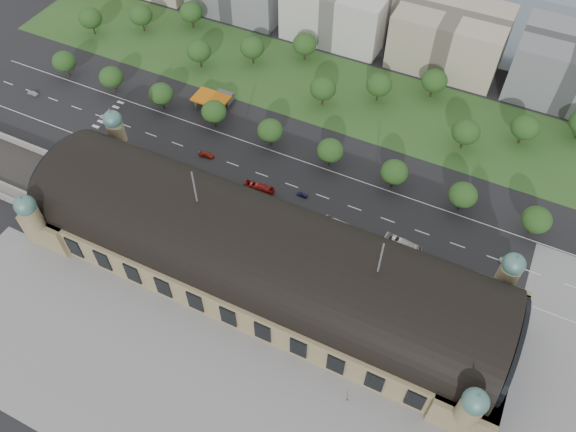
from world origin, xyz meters
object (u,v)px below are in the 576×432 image
at_px(traffic_car_1, 105,117).
at_px(parked_car_6, 223,193).
at_px(parked_car_3, 141,167).
at_px(parked_car_5, 168,179).
at_px(traffic_car_3, 207,155).
at_px(parked_car_2, 184,175).
at_px(pedestrian_0, 347,401).
at_px(petrol_station, 218,98).
at_px(traffic_car_0, 33,93).
at_px(bus_west, 259,188).
at_px(parked_car_1, 165,176).
at_px(parked_car_4, 198,180).
at_px(parked_car_0, 117,150).
at_px(bus_mid, 341,227).
at_px(traffic_car_4, 302,195).
at_px(bus_east, 402,245).
at_px(traffic_car_6, 507,262).

height_order(traffic_car_1, parked_car_6, parked_car_6).
bearing_deg(parked_car_6, parked_car_3, -109.42).
distance_m(parked_car_5, parked_car_6, 21.22).
xyz_separation_m(traffic_car_3, parked_car_5, (-6.35, -16.33, -0.06)).
bearing_deg(parked_car_2, pedestrian_0, 33.99).
bearing_deg(petrol_station, traffic_car_0, -158.27).
xyz_separation_m(traffic_car_3, bus_west, (25.31, -6.68, 0.70)).
distance_m(parked_car_1, parked_car_4, 12.37).
relative_size(bus_west, pedestrian_0, 6.95).
bearing_deg(parked_car_6, parked_car_4, -120.02).
bearing_deg(parked_car_0, bus_mid, 63.31).
bearing_deg(traffic_car_4, petrol_station, -118.82).
xyz_separation_m(parked_car_2, pedestrian_0, (83.78, -50.78, -0.03)).
relative_size(traffic_car_4, bus_mid, 0.31).
xyz_separation_m(parked_car_6, bus_east, (63.80, 5.23, 0.98)).
xyz_separation_m(petrol_station, parked_car_5, (4.98, -44.28, -2.18)).
bearing_deg(parked_car_1, bus_west, 71.00).
bearing_deg(traffic_car_3, traffic_car_0, 82.66).
bearing_deg(pedestrian_0, parked_car_2, 136.52).
bearing_deg(parked_car_0, traffic_car_6, 67.24).
bearing_deg(pedestrian_0, parked_car_3, 142.40).
height_order(parked_car_1, bus_west, bus_west).
relative_size(traffic_car_1, traffic_car_4, 1.10).
xyz_separation_m(petrol_station, parked_car_3, (-6.72, -43.88, -2.12)).
distance_m(traffic_car_0, bus_mid, 140.94).
xyz_separation_m(parked_car_2, parked_car_4, (6.04, 0.00, -0.05)).
bearing_deg(parked_car_1, bus_east, 60.87).
xyz_separation_m(petrol_station, pedestrian_0, (92.94, -91.07, -2.16)).
bearing_deg(parked_car_2, bus_west, 76.83).
distance_m(parked_car_0, parked_car_4, 35.63).
distance_m(petrol_station, bus_mid, 79.03).
bearing_deg(traffic_car_4, bus_east, 82.42).
distance_m(traffic_car_6, parked_car_0, 142.82).
relative_size(parked_car_4, pedestrian_0, 2.97).
relative_size(parked_car_6, bus_mid, 0.43).
bearing_deg(pedestrian_0, bus_mid, 102.03).
distance_m(parked_car_3, bus_west, 44.34).
bearing_deg(pedestrian_0, parked_car_4, 134.58).
bearing_deg(bus_east, traffic_car_6, -69.22).
relative_size(parked_car_0, parked_car_1, 1.03).
xyz_separation_m(traffic_car_4, parked_car_2, (-42.16, -10.20, 0.16)).
distance_m(traffic_car_1, pedestrian_0, 143.24).
relative_size(traffic_car_0, parked_car_5, 0.87).
bearing_deg(traffic_car_1, traffic_car_4, -98.65).
bearing_deg(traffic_car_1, parked_car_1, -119.48).
xyz_separation_m(parked_car_1, bus_west, (33.37, 8.89, 0.88)).
bearing_deg(parked_car_3, parked_car_6, 67.25).
bearing_deg(traffic_car_1, parked_car_0, -137.51).
xyz_separation_m(parked_car_2, bus_west, (27.48, 5.65, 0.71)).
distance_m(parked_car_5, bus_mid, 64.43).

